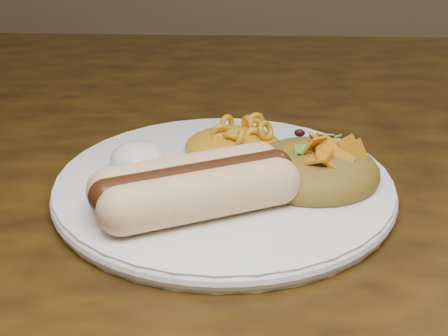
{
  "coord_description": "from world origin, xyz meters",
  "views": [
    {
      "loc": [
        -0.03,
        -0.52,
        1.0
      ],
      "look_at": [
        -0.05,
        -0.04,
        0.77
      ],
      "focal_mm": 55.0,
      "sensor_mm": 36.0,
      "label": 1
    }
  ],
  "objects": [
    {
      "name": "taco_salad",
      "position": [
        0.02,
        -0.04,
        0.78
      ],
      "size": [
        0.11,
        0.1,
        0.05
      ],
      "rotation": [
        0.0,
        0.0,
        0.11
      ],
      "color": "#B74A27",
      "rests_on": "plate"
    },
    {
      "name": "table",
      "position": [
        0.0,
        0.0,
        0.66
      ],
      "size": [
        1.6,
        0.9,
        0.75
      ],
      "color": "#472D0B",
      "rests_on": "floor"
    },
    {
      "name": "sour_cream",
      "position": [
        -0.12,
        -0.02,
        0.78
      ],
      "size": [
        0.06,
        0.06,
        0.03
      ],
      "primitive_type": "ellipsoid",
      "rotation": [
        0.0,
        0.0,
        0.34
      ],
      "color": "white",
      "rests_on": "plate"
    },
    {
      "name": "hotdog",
      "position": [
        -0.07,
        -0.09,
        0.78
      ],
      "size": [
        0.13,
        0.11,
        0.03
      ],
      "rotation": [
        0.0,
        0.0,
        0.43
      ],
      "color": "#FFE195",
      "rests_on": "plate"
    },
    {
      "name": "mac_and_cheese",
      "position": [
        -0.04,
        0.01,
        0.78
      ],
      "size": [
        0.1,
        0.09,
        0.03
      ],
      "primitive_type": "ellipsoid",
      "rotation": [
        0.0,
        0.0,
        0.29
      ],
      "color": "gold",
      "rests_on": "plate"
    },
    {
      "name": "plate",
      "position": [
        -0.05,
        -0.04,
        0.76
      ],
      "size": [
        0.27,
        0.27,
        0.01
      ],
      "primitive_type": "cylinder",
      "rotation": [
        0.0,
        0.0,
        -0.04
      ],
      "color": "white",
      "rests_on": "table"
    }
  ]
}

